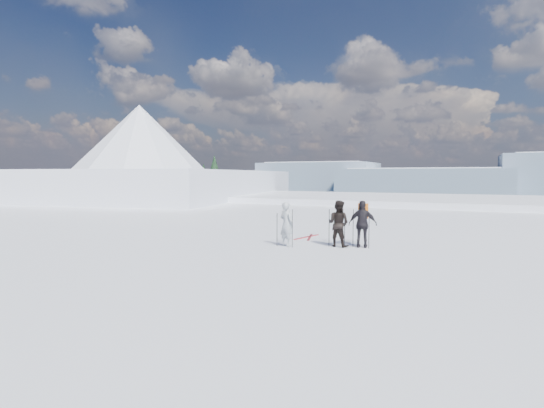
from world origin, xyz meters
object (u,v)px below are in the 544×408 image
(skier_pack, at_px, (363,224))
(skis_loose, at_px, (308,237))
(skier_grey, at_px, (286,224))
(skier_dark, at_px, (338,224))

(skier_pack, relative_size, skis_loose, 0.99)
(skis_loose, bearing_deg, skier_grey, -89.02)
(skier_grey, height_order, skier_pack, skier_pack)
(skier_grey, height_order, skier_dark, skier_dark)
(skier_pack, xyz_separation_m, skis_loose, (-2.57, 1.46, -0.82))
(skier_grey, bearing_deg, skier_pack, -138.08)
(skier_dark, xyz_separation_m, skis_loose, (-1.73, 1.61, -0.81))
(skier_dark, bearing_deg, skier_pack, -159.25)
(skier_dark, distance_m, skier_pack, 0.85)
(skier_pack, bearing_deg, skier_dark, -0.81)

